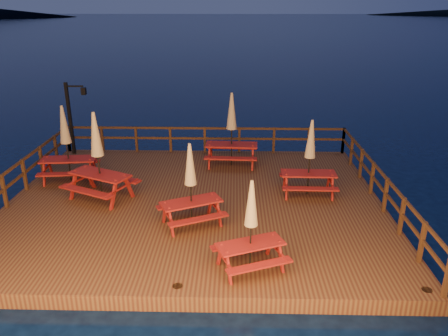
% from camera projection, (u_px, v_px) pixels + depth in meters
% --- Properties ---
extents(ground, '(500.00, 500.00, 0.00)m').
position_uv_depth(ground, '(195.00, 211.00, 14.32)').
color(ground, black).
rests_on(ground, ground).
extents(deck, '(12.00, 10.00, 0.40)m').
position_uv_depth(deck, '(195.00, 205.00, 14.25)').
color(deck, '#492417').
rests_on(deck, ground).
extents(deck_piles, '(11.44, 9.44, 1.40)m').
position_uv_depth(deck_piles, '(196.00, 219.00, 14.43)').
color(deck_piles, '#361D11').
rests_on(deck_piles, ground).
extents(railing, '(11.80, 9.75, 1.10)m').
position_uv_depth(railing, '(199.00, 159.00, 15.57)').
color(railing, '#361D11').
rests_on(railing, deck).
extents(lamp_post, '(0.85, 0.18, 3.00)m').
position_uv_depth(lamp_post, '(73.00, 112.00, 17.92)').
color(lamp_post, black).
rests_on(lamp_post, deck).
extents(picnic_table_0, '(2.07, 1.74, 2.86)m').
position_uv_depth(picnic_table_0, '(232.00, 128.00, 16.71)').
color(picnic_table_0, maroon).
rests_on(picnic_table_0, deck).
extents(picnic_table_1, '(2.54, 2.37, 2.88)m').
position_uv_depth(picnic_table_1, '(98.00, 155.00, 13.78)').
color(picnic_table_1, maroon).
rests_on(picnic_table_1, deck).
extents(picnic_table_2, '(2.06, 1.76, 2.73)m').
position_uv_depth(picnic_table_2, '(66.00, 142.00, 15.27)').
color(picnic_table_2, maroon).
rests_on(picnic_table_2, deck).
extents(picnic_table_3, '(1.81, 1.49, 2.55)m').
position_uv_depth(picnic_table_3, '(310.00, 157.00, 14.14)').
color(picnic_table_3, maroon).
rests_on(picnic_table_3, deck).
extents(picnic_table_4, '(2.15, 2.01, 2.45)m').
position_uv_depth(picnic_table_4, '(191.00, 184.00, 12.17)').
color(picnic_table_4, maroon).
rests_on(picnic_table_4, deck).
extents(picnic_table_5, '(1.98, 1.82, 2.29)m').
position_uv_depth(picnic_table_5, '(251.00, 224.00, 10.12)').
color(picnic_table_5, maroon).
rests_on(picnic_table_5, deck).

